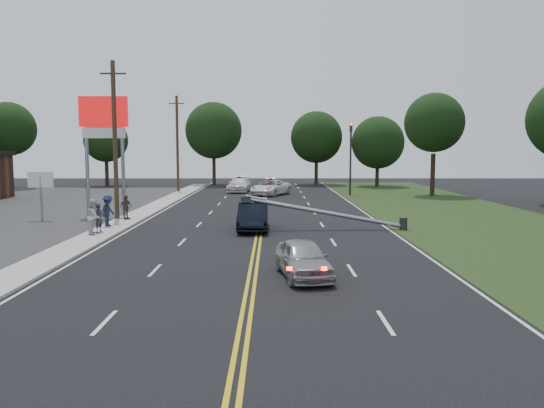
{
  "coord_description": "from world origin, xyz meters",
  "views": [
    {
      "loc": [
        0.72,
        -21.54,
        4.57
      ],
      "look_at": [
        0.7,
        5.76,
        1.7
      ],
      "focal_mm": 35.0,
      "sensor_mm": 36.0,
      "label": 1
    }
  ],
  "objects_px": {
    "crashed_sedan": "(253,216)",
    "utility_pole_mid": "(115,140)",
    "fallen_streetlight": "(334,214)",
    "bystander_c": "(108,211)",
    "small_sign": "(41,184)",
    "bystander_a": "(99,218)",
    "emergency_b": "(239,185)",
    "pylon_sign": "(104,127)",
    "waiting_sedan": "(303,259)",
    "emergency_a": "(271,188)",
    "bystander_d": "(126,207)",
    "traffic_signal": "(351,152)",
    "bystander_b": "(94,216)",
    "utility_pole_far": "(177,143)"
  },
  "relations": [
    {
      "from": "fallen_streetlight",
      "to": "waiting_sedan",
      "type": "relative_size",
      "value": 2.4
    },
    {
      "from": "crashed_sedan",
      "to": "bystander_a",
      "type": "xyz_separation_m",
      "value": [
        -8.12,
        -1.68,
        0.13
      ]
    },
    {
      "from": "emergency_b",
      "to": "bystander_b",
      "type": "relative_size",
      "value": 2.84
    },
    {
      "from": "utility_pole_far",
      "to": "bystander_b",
      "type": "bearing_deg",
      "value": -88.79
    },
    {
      "from": "fallen_streetlight",
      "to": "emergency_a",
      "type": "xyz_separation_m",
      "value": [
        -3.65,
        22.28,
        -0.17
      ]
    },
    {
      "from": "pylon_sign",
      "to": "bystander_b",
      "type": "relative_size",
      "value": 4.37
    },
    {
      "from": "crashed_sedan",
      "to": "utility_pole_far",
      "type": "bearing_deg",
      "value": 108.35
    },
    {
      "from": "pylon_sign",
      "to": "small_sign",
      "type": "distance_m",
      "value": 5.45
    },
    {
      "from": "emergency_b",
      "to": "bystander_d",
      "type": "bearing_deg",
      "value": -99.04
    },
    {
      "from": "crashed_sedan",
      "to": "utility_pole_mid",
      "type": "bearing_deg",
      "value": 155.09
    },
    {
      "from": "bystander_c",
      "to": "waiting_sedan",
      "type": "bearing_deg",
      "value": -126.78
    },
    {
      "from": "bystander_a",
      "to": "bystander_b",
      "type": "xyz_separation_m",
      "value": [
        -0.13,
        -0.41,
        0.13
      ]
    },
    {
      "from": "crashed_sedan",
      "to": "bystander_c",
      "type": "distance_m",
      "value": 8.38
    },
    {
      "from": "fallen_streetlight",
      "to": "crashed_sedan",
      "type": "xyz_separation_m",
      "value": [
        -4.55,
        -0.03,
        -0.14
      ]
    },
    {
      "from": "traffic_signal",
      "to": "waiting_sedan",
      "type": "relative_size",
      "value": 1.81
    },
    {
      "from": "emergency_b",
      "to": "utility_pole_mid",
      "type": "bearing_deg",
      "value": -100.84
    },
    {
      "from": "traffic_signal",
      "to": "waiting_sedan",
      "type": "height_order",
      "value": "traffic_signal"
    },
    {
      "from": "bystander_c",
      "to": "small_sign",
      "type": "bearing_deg",
      "value": 68.23
    },
    {
      "from": "pylon_sign",
      "to": "bystander_c",
      "type": "bearing_deg",
      "value": -71.72
    },
    {
      "from": "fallen_streetlight",
      "to": "bystander_c",
      "type": "distance_m",
      "value": 12.92
    },
    {
      "from": "utility_pole_far",
      "to": "crashed_sedan",
      "type": "bearing_deg",
      "value": -71.25
    },
    {
      "from": "fallen_streetlight",
      "to": "bystander_b",
      "type": "bearing_deg",
      "value": -170.63
    },
    {
      "from": "emergency_a",
      "to": "bystander_b",
      "type": "distance_m",
      "value": 26.05
    },
    {
      "from": "pylon_sign",
      "to": "waiting_sedan",
      "type": "distance_m",
      "value": 21.65
    },
    {
      "from": "small_sign",
      "to": "bystander_a",
      "type": "xyz_separation_m",
      "value": [
        5.52,
        -5.71,
        -1.43
      ]
    },
    {
      "from": "bystander_b",
      "to": "bystander_c",
      "type": "height_order",
      "value": "bystander_b"
    },
    {
      "from": "utility_pole_mid",
      "to": "emergency_b",
      "type": "height_order",
      "value": "utility_pole_mid"
    },
    {
      "from": "bystander_d",
      "to": "emergency_b",
      "type": "bearing_deg",
      "value": 20.29
    },
    {
      "from": "utility_pole_mid",
      "to": "waiting_sedan",
      "type": "bearing_deg",
      "value": -53.7
    },
    {
      "from": "utility_pole_mid",
      "to": "emergency_a",
      "type": "bearing_deg",
      "value": 61.95
    },
    {
      "from": "bystander_a",
      "to": "bystander_d",
      "type": "distance_m",
      "value": 5.37
    },
    {
      "from": "crashed_sedan",
      "to": "waiting_sedan",
      "type": "distance_m",
      "value": 11.17
    },
    {
      "from": "small_sign",
      "to": "crashed_sedan",
      "type": "bearing_deg",
      "value": -16.46
    },
    {
      "from": "pylon_sign",
      "to": "small_sign",
      "type": "relative_size",
      "value": 2.58
    },
    {
      "from": "bystander_a",
      "to": "bystander_b",
      "type": "relative_size",
      "value": 0.85
    },
    {
      "from": "traffic_signal",
      "to": "emergency_a",
      "type": "distance_m",
      "value": 8.5
    },
    {
      "from": "fallen_streetlight",
      "to": "bystander_c",
      "type": "bearing_deg",
      "value": 177.33
    },
    {
      "from": "traffic_signal",
      "to": "bystander_b",
      "type": "xyz_separation_m",
      "value": [
        -16.91,
        -24.11,
        -3.17
      ]
    },
    {
      "from": "utility_pole_mid",
      "to": "pylon_sign",
      "type": "bearing_deg",
      "value": 123.02
    },
    {
      "from": "traffic_signal",
      "to": "bystander_d",
      "type": "height_order",
      "value": "traffic_signal"
    },
    {
      "from": "fallen_streetlight",
      "to": "utility_pole_far",
      "type": "relative_size",
      "value": 0.94
    },
    {
      "from": "fallen_streetlight",
      "to": "bystander_d",
      "type": "height_order",
      "value": "fallen_streetlight"
    },
    {
      "from": "pylon_sign",
      "to": "fallen_streetlight",
      "type": "xyz_separation_m",
      "value": [
        14.69,
        -6.0,
        -5.08
      ]
    },
    {
      "from": "traffic_signal",
      "to": "utility_pole_far",
      "type": "bearing_deg",
      "value": 167.11
    },
    {
      "from": "traffic_signal",
      "to": "utility_pole_mid",
      "type": "height_order",
      "value": "utility_pole_mid"
    },
    {
      "from": "small_sign",
      "to": "bystander_c",
      "type": "relative_size",
      "value": 1.73
    },
    {
      "from": "utility_pole_far",
      "to": "crashed_sedan",
      "type": "xyz_separation_m",
      "value": [
        8.84,
        -26.03,
        -4.31
      ]
    },
    {
      "from": "fallen_streetlight",
      "to": "emergency_b",
      "type": "xyz_separation_m",
      "value": [
        -6.95,
        26.16,
        -0.16
      ]
    },
    {
      "from": "bystander_c",
      "to": "traffic_signal",
      "type": "bearing_deg",
      "value": -27.53
    },
    {
      "from": "pylon_sign",
      "to": "utility_pole_mid",
      "type": "relative_size",
      "value": 0.8
    }
  ]
}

